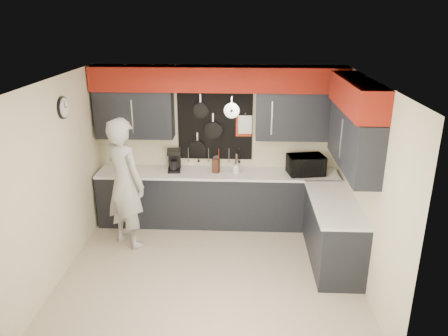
{
  "coord_description": "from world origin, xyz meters",
  "views": [
    {
      "loc": [
        0.42,
        -5.19,
        3.39
      ],
      "look_at": [
        0.15,
        0.5,
        1.33
      ],
      "focal_mm": 35.0,
      "sensor_mm": 36.0,
      "label": 1
    }
  ],
  "objects_px": {
    "microwave": "(306,165)",
    "coffee_maker": "(174,160)",
    "utensil_crock": "(236,168)",
    "knife_block": "(216,166)",
    "person": "(125,184)"
  },
  "relations": [
    {
      "from": "microwave",
      "to": "person",
      "type": "xyz_separation_m",
      "value": [
        -2.73,
        -0.72,
        -0.08
      ]
    },
    {
      "from": "coffee_maker",
      "to": "person",
      "type": "distance_m",
      "value": 1.01
    },
    {
      "from": "utensil_crock",
      "to": "person",
      "type": "bearing_deg",
      "value": -155.44
    },
    {
      "from": "microwave",
      "to": "utensil_crock",
      "type": "height_order",
      "value": "microwave"
    },
    {
      "from": "utensil_crock",
      "to": "coffee_maker",
      "type": "bearing_deg",
      "value": 177.16
    },
    {
      "from": "microwave",
      "to": "utensil_crock",
      "type": "relative_size",
      "value": 3.92
    },
    {
      "from": "person",
      "to": "coffee_maker",
      "type": "bearing_deg",
      "value": -93.38
    },
    {
      "from": "knife_block",
      "to": "person",
      "type": "distance_m",
      "value": 1.49
    },
    {
      "from": "microwave",
      "to": "coffee_maker",
      "type": "distance_m",
      "value": 2.12
    },
    {
      "from": "knife_block",
      "to": "person",
      "type": "height_order",
      "value": "person"
    },
    {
      "from": "microwave",
      "to": "knife_block",
      "type": "distance_m",
      "value": 1.44
    },
    {
      "from": "utensil_crock",
      "to": "coffee_maker",
      "type": "relative_size",
      "value": 0.39
    },
    {
      "from": "knife_block",
      "to": "utensil_crock",
      "type": "bearing_deg",
      "value": 15.01
    },
    {
      "from": "utensil_crock",
      "to": "coffee_maker",
      "type": "distance_m",
      "value": 1.02
    },
    {
      "from": "knife_block",
      "to": "coffee_maker",
      "type": "distance_m",
      "value": 0.69
    }
  ]
}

